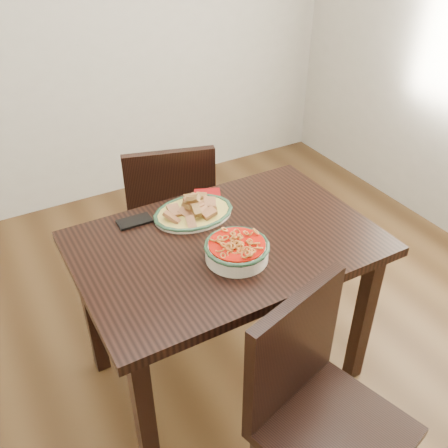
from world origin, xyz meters
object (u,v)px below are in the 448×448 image
dining_table (226,261)px  chair_near (316,403)px  chair_far (170,212)px  noodle_bowl (237,248)px  smartphone (135,221)px  fish_plate (193,206)px

dining_table → chair_near: (-0.02, -0.61, -0.15)m
chair_far → noodle_bowl: chair_far is taller
smartphone → dining_table: bearing=-45.7°
chair_near → chair_far: bearing=71.8°
chair_far → chair_near: size_ratio=1.00×
chair_near → fish_plate: size_ratio=2.71×
chair_near → smartphone: (-0.24, 0.90, 0.26)m
chair_near → smartphone: 0.96m
fish_plate → smartphone: bearing=163.0°
dining_table → fish_plate: size_ratio=3.48×
dining_table → chair_far: (0.04, 0.64, -0.15)m
noodle_bowl → fish_plate: bearing=91.7°
chair_far → smartphone: chair_far is taller
dining_table → chair_near: chair_near is taller
chair_near → smartphone: chair_near is taller
dining_table → chair_far: 0.66m
chair_near → noodle_bowl: size_ratio=3.72×
chair_near → noodle_bowl: (-0.00, 0.50, 0.29)m
chair_far → chair_near: 1.25m
dining_table → smartphone: 0.40m
chair_far → smartphone: 0.53m
fish_plate → smartphone: 0.24m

